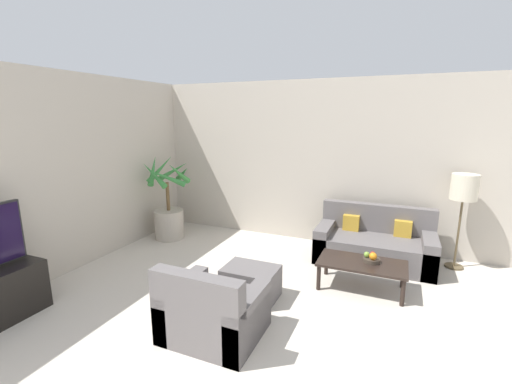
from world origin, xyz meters
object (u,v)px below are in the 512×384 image
(sofa_loveseat, at_px, (374,244))
(apple_green, at_px, (367,255))
(potted_palm, at_px, (169,211))
(orange_fruit, at_px, (373,256))
(floor_lamp, at_px, (464,191))
(coffee_table, at_px, (362,265))
(apple_red, at_px, (373,254))
(armchair, at_px, (213,312))
(ottoman, at_px, (251,282))
(fruit_bowl, at_px, (371,260))

(sofa_loveseat, height_order, apple_green, sofa_loveseat)
(potted_palm, height_order, orange_fruit, potted_palm)
(floor_lamp, distance_m, apple_green, 1.72)
(coffee_table, height_order, apple_red, apple_red)
(apple_green, bearing_deg, armchair, -128.25)
(armchair, distance_m, ottoman, 0.83)
(coffee_table, bearing_deg, armchair, -128.28)
(sofa_loveseat, relative_size, armchair, 1.82)
(apple_green, bearing_deg, coffee_table, -127.54)
(coffee_table, distance_m, armchair, 1.97)
(ottoman, bearing_deg, coffee_table, 31.45)
(coffee_table, bearing_deg, ottoman, -148.55)
(potted_palm, bearing_deg, sofa_loveseat, 5.81)
(armchair, relative_size, ottoman, 1.42)
(floor_lamp, height_order, apple_green, floor_lamp)
(floor_lamp, xyz_separation_m, orange_fruit, (-1.04, -1.16, -0.67))
(sofa_loveseat, relative_size, fruit_bowl, 8.08)
(potted_palm, relative_size, coffee_table, 1.40)
(apple_green, height_order, armchair, armchair)
(potted_palm, xyz_separation_m, coffee_table, (3.34, -0.59, -0.18))
(floor_lamp, bearing_deg, apple_red, -134.76)
(floor_lamp, xyz_separation_m, apple_red, (-1.05, -1.06, -0.69))
(coffee_table, distance_m, orange_fruit, 0.19)
(fruit_bowl, height_order, ottoman, fruit_bowl)
(sofa_loveseat, xyz_separation_m, fruit_bowl, (0.03, -0.89, 0.11))
(orange_fruit, bearing_deg, apple_red, 96.33)
(coffee_table, height_order, apple_green, apple_green)
(fruit_bowl, height_order, armchair, armchair)
(sofa_loveseat, relative_size, apple_green, 23.12)
(fruit_bowl, bearing_deg, apple_green, 172.04)
(floor_lamp, bearing_deg, orange_fruit, -131.91)
(fruit_bowl, xyz_separation_m, ottoman, (-1.29, -0.77, -0.19))
(ottoman, bearing_deg, sofa_loveseat, 52.80)
(orange_fruit, bearing_deg, potted_palm, 170.46)
(coffee_table, bearing_deg, apple_red, 43.87)
(potted_palm, distance_m, sofa_loveseat, 3.44)
(sofa_loveseat, height_order, floor_lamp, floor_lamp)
(apple_green, relative_size, orange_fruit, 0.78)
(coffee_table, distance_m, ottoman, 1.39)
(sofa_loveseat, xyz_separation_m, floor_lamp, (1.08, 0.23, 0.86))
(coffee_table, height_order, fruit_bowl, fruit_bowl)
(coffee_table, distance_m, apple_red, 0.20)
(potted_palm, xyz_separation_m, orange_fruit, (3.46, -0.58, -0.04))
(orange_fruit, bearing_deg, floor_lamp, 48.09)
(sofa_loveseat, bearing_deg, potted_palm, -174.19)
(apple_red, relative_size, ottoman, 0.10)
(armchair, bearing_deg, orange_fruit, 49.20)
(apple_red, bearing_deg, sofa_loveseat, 92.32)
(sofa_loveseat, bearing_deg, apple_red, -87.68)
(orange_fruit, bearing_deg, armchair, -130.80)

